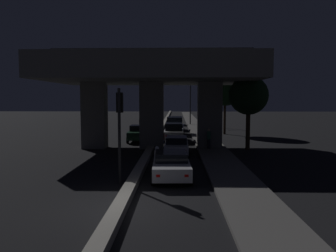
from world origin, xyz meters
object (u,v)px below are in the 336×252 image
street_lamp (188,92)px  car_grey_sixth (177,121)px  car_dark_green_fifth (174,123)px  car_grey_third_oncoming (151,121)px  pedestrian_on_sidewalk (209,139)px  car_white_second_oncoming (147,125)px  car_white_lead (171,164)px  car_dark_blue_fourth (176,126)px  motorcycle_blue_filtering_mid (163,140)px  motorcycle_black_filtering_near (157,160)px  car_white_second (177,145)px  traffic_light_left_of_median (120,119)px  car_dark_green_lead_oncoming (139,133)px  car_white_third (174,132)px

street_lamp → car_grey_sixth: bearing=178.4°
car_dark_green_fifth → car_grey_third_oncoming: car_dark_green_fifth is taller
pedestrian_on_sidewalk → car_dark_green_fifth: bearing=99.5°
street_lamp → car_white_second_oncoming: 13.39m
car_white_lead → car_dark_blue_fourth: size_ratio=1.13×
motorcycle_blue_filtering_mid → car_grey_third_oncoming: bearing=5.7°
car_white_lead → street_lamp: bearing=-5.7°
street_lamp → pedestrian_on_sidewalk: size_ratio=5.64×
car_grey_sixth → car_grey_third_oncoming: bearing=129.3°
car_grey_third_oncoming → pedestrian_on_sidewalk: 23.74m
street_lamp → motorcycle_black_filtering_near: size_ratio=4.59×
car_white_second_oncoming → car_grey_third_oncoming: (-0.05, 8.16, -0.10)m
car_white_second → car_white_second_oncoming: car_white_second_oncoming is taller
car_dark_green_fifth → car_grey_sixth: (0.35, 8.88, -0.20)m
motorcycle_blue_filtering_mid → pedestrian_on_sidewalk: pedestrian_on_sidewalk is taller
traffic_light_left_of_median → motorcycle_blue_filtering_mid: size_ratio=2.37×
car_dark_green_fifth → car_dark_green_lead_oncoming: (-3.30, -11.62, -0.13)m
car_white_lead → motorcycle_black_filtering_near: 1.99m
car_grey_third_oncoming → car_grey_sixth: bearing=132.8°
pedestrian_on_sidewalk → car_white_third: bearing=115.3°
car_white_lead → car_dark_blue_fourth: (0.18, 20.71, 0.36)m
car_white_second → car_white_second_oncoming: 17.20m
car_dark_green_lead_oncoming → motorcycle_blue_filtering_mid: car_dark_green_lead_oncoming is taller
street_lamp → motorcycle_blue_filtering_mid: 25.03m
car_white_lead → car_white_second_oncoming: size_ratio=1.03×
car_grey_third_oncoming → car_dark_green_fifth: bearing=33.5°
car_white_second_oncoming → car_white_third: bearing=21.6°
motorcycle_black_filtering_near → car_white_second_oncoming: bearing=9.3°
car_white_lead → car_dark_green_lead_oncoming: bearing=10.7°
car_white_second → motorcycle_blue_filtering_mid: (-1.17, 3.74, -0.10)m
street_lamp → car_white_third: size_ratio=1.95×
car_white_lead → pedestrian_on_sidewalk: bearing=-19.5°
traffic_light_left_of_median → street_lamp: street_lamp is taller
car_white_second → car_grey_third_oncoming: bearing=9.2°
motorcycle_blue_filtering_mid → pedestrian_on_sidewalk: bearing=-115.6°
car_grey_sixth → car_grey_third_oncoming: 4.99m
car_white_third → motorcycle_black_filtering_near: 13.25m
street_lamp → car_white_lead: bearing=-93.5°
car_grey_third_oncoming → motorcycle_blue_filtering_mid: car_grey_third_oncoming is taller
car_grey_third_oncoming → motorcycle_blue_filtering_mid: size_ratio=2.34×
car_white_lead → car_white_second: 7.00m
car_dark_green_fifth → motorcycle_blue_filtering_mid: size_ratio=2.21×
car_dark_green_fifth → pedestrian_on_sidewalk: bearing=-167.7°
car_dark_green_lead_oncoming → car_white_second_oncoming: size_ratio=0.97×
car_white_second_oncoming → pedestrian_on_sidewalk: (6.27, -14.72, 0.06)m
car_white_second_oncoming → motorcycle_blue_filtering_mid: car_white_second_oncoming is taller
car_dark_blue_fourth → car_grey_third_oncoming: bearing=20.1°
car_dark_green_lead_oncoming → car_grey_sixth: bearing=168.4°
car_grey_sixth → car_white_second_oncoming: size_ratio=0.90×
car_white_lead → pedestrian_on_sidewalk: 9.49m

